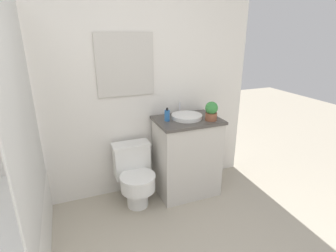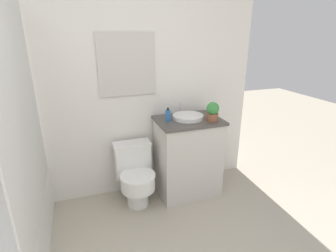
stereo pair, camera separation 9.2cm
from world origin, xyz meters
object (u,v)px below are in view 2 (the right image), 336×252
toilet (135,173)px  sink (188,117)px  soap_bottle (168,115)px  potted_plant (213,111)px

toilet → sink: (0.59, 0.02, 0.56)m
soap_bottle → potted_plant: size_ratio=0.70×
potted_plant → soap_bottle: bearing=160.9°
soap_bottle → potted_plant: 0.45m
potted_plant → sink: bearing=143.9°
toilet → potted_plant: potted_plant is taller
sink → soap_bottle: (-0.22, -0.00, 0.04)m
toilet → soap_bottle: (0.37, 0.01, 0.59)m
sink → potted_plant: bearing=-36.1°
sink → potted_plant: (0.20, -0.15, 0.08)m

